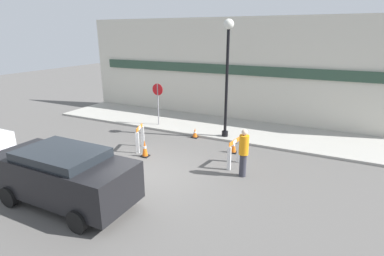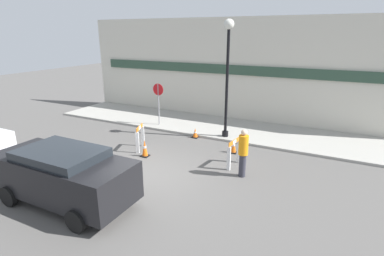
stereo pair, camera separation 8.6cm
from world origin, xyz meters
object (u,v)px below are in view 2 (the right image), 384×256
person_worker (243,152)px  parked_car_1 (63,173)px  streetlamp_post (228,64)px  stop_sign (158,97)px

person_worker → parked_car_1: bearing=61.0°
streetlamp_post → stop_sign: (-3.76, 0.22, -1.87)m
streetlamp_post → parked_car_1: streetlamp_post is taller
streetlamp_post → parked_car_1: size_ratio=1.22×
person_worker → stop_sign: bearing=-15.3°
person_worker → parked_car_1: (-4.03, -3.87, 0.02)m
streetlamp_post → person_worker: bearing=-60.8°
parked_car_1 → streetlamp_post: bearing=73.5°
streetlamp_post → stop_sign: bearing=176.6°
stop_sign → parked_car_1: bearing=101.9°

